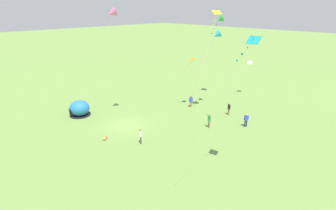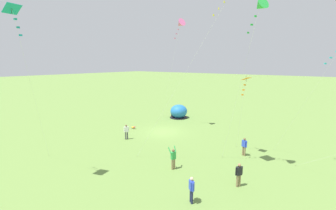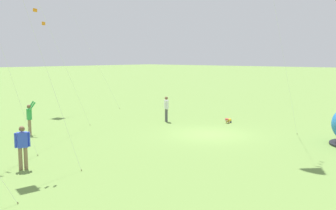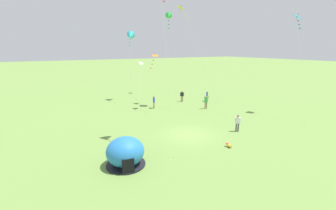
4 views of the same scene
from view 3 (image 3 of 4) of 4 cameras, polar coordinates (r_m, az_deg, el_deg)
The scene contains 5 objects.
ground_plane at distance 22.49m, azimuth 6.10°, elevation -4.26°, with size 300.00×300.00×0.00m, color olive.
toddler_crawling at distance 26.44m, azimuth 8.72°, elevation -2.22°, with size 0.27×0.55×0.32m.
person_arms_raised at distance 23.41m, azimuth -19.46°, elevation -1.70°, with size 0.71×0.61×1.89m.
person_watching_sky at distance 16.33m, azimuth -20.36°, elevation -5.51°, with size 0.36×0.56×1.72m.
person_center_field at distance 26.53m, azimuth -0.25°, elevation -0.39°, with size 0.48×0.42×1.72m.
Camera 3 is at (-12.69, 18.04, 4.38)m, focal length 42.00 mm.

